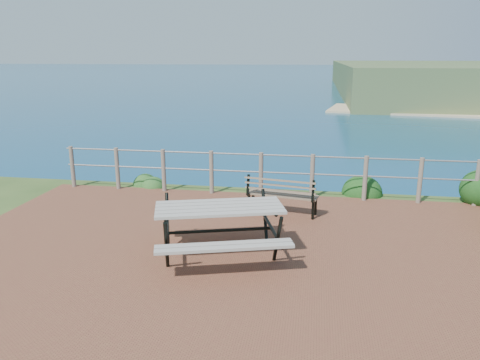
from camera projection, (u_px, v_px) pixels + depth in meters
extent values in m
cube|color=brown|center=(236.00, 256.00, 7.54)|extent=(10.00, 7.00, 0.12)
plane|color=#136472|center=(316.00, 63.00, 198.21)|extent=(1200.00, 1200.00, 0.00)
cylinder|color=#6B5B4C|center=(72.00, 167.00, 11.32)|extent=(0.10, 0.10, 1.00)
cylinder|color=#6B5B4C|center=(117.00, 168.00, 11.14)|extent=(0.10, 0.10, 1.00)
cylinder|color=#6B5B4C|center=(164.00, 170.00, 10.96)|extent=(0.10, 0.10, 1.00)
cylinder|color=#6B5B4C|center=(212.00, 172.00, 10.78)|extent=(0.10, 0.10, 1.00)
cylinder|color=#6B5B4C|center=(261.00, 174.00, 10.60)|extent=(0.10, 0.10, 1.00)
cylinder|color=#6B5B4C|center=(312.00, 176.00, 10.42)|extent=(0.10, 0.10, 1.00)
cylinder|color=#6B5B4C|center=(365.00, 178.00, 10.24)|extent=(0.10, 0.10, 1.00)
cylinder|color=#6B5B4C|center=(420.00, 181.00, 10.06)|extent=(0.10, 0.10, 1.00)
cylinder|color=#6B5B4C|center=(477.00, 183.00, 9.88)|extent=(0.10, 0.10, 1.00)
cylinder|color=slate|center=(261.00, 155.00, 10.48)|extent=(9.40, 0.04, 0.04)
cylinder|color=slate|center=(261.00, 172.00, 10.59)|extent=(9.40, 0.04, 0.04)
cube|color=gray|center=(219.00, 208.00, 7.28)|extent=(2.13, 1.36, 0.04)
cube|color=gray|center=(220.00, 227.00, 7.37)|extent=(1.97, 0.85, 0.04)
cube|color=gray|center=(220.00, 227.00, 7.37)|extent=(1.97, 0.85, 0.04)
cylinder|color=black|center=(220.00, 231.00, 7.38)|extent=(1.64, 0.55, 0.05)
cube|color=brown|center=(282.00, 195.00, 9.40)|extent=(1.47, 0.62, 0.03)
cube|color=brown|center=(283.00, 183.00, 9.33)|extent=(1.42, 0.37, 0.33)
cube|color=black|center=(282.00, 204.00, 9.45)|extent=(0.05, 0.06, 0.39)
cube|color=black|center=(282.00, 204.00, 9.45)|extent=(0.05, 0.06, 0.39)
cube|color=black|center=(282.00, 204.00, 9.45)|extent=(0.05, 0.06, 0.39)
cube|color=black|center=(282.00, 204.00, 9.45)|extent=(0.05, 0.06, 0.39)
ellipsoid|color=#215822|center=(148.00, 184.00, 11.73)|extent=(0.68, 0.68, 0.39)
ellipsoid|color=#154616|center=(364.00, 192.00, 11.04)|extent=(0.84, 0.84, 0.61)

